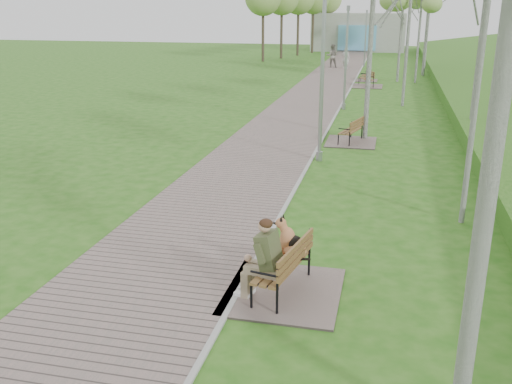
% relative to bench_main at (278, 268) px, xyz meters
% --- Properties ---
extents(ground, '(120.00, 120.00, 0.00)m').
position_rel_bench_main_xyz_m(ground, '(-0.68, 6.23, -0.49)').
color(ground, '#225A12').
rests_on(ground, ground).
extents(walkway, '(3.50, 67.00, 0.04)m').
position_rel_bench_main_xyz_m(walkway, '(-2.43, 27.73, -0.47)').
color(walkway, '#73645D').
rests_on(walkway, ground).
extents(kerb, '(0.10, 67.00, 0.05)m').
position_rel_bench_main_xyz_m(kerb, '(-0.68, 27.73, -0.47)').
color(kerb, '#999993').
rests_on(kerb, ground).
extents(building_north, '(10.00, 5.20, 4.00)m').
position_rel_bench_main_xyz_m(building_north, '(-2.18, 57.20, 1.50)').
color(building_north, '#9E9E99').
rests_on(building_north, ground).
extents(bench_main, '(2.00, 2.22, 1.74)m').
position_rel_bench_main_xyz_m(bench_main, '(0.00, 0.00, 0.00)').
color(bench_main, '#73645D').
rests_on(bench_main, ground).
extents(bench_second, '(1.81, 2.01, 1.11)m').
position_rel_bench_main_xyz_m(bench_second, '(0.37, 12.06, -0.29)').
color(bench_second, '#73645D').
rests_on(bench_second, ground).
extents(bench_third, '(1.95, 2.17, 1.20)m').
position_rel_bench_main_xyz_m(bench_third, '(0.18, 27.65, -0.27)').
color(bench_third, '#73645D').
rests_on(bench_third, ground).
extents(bench_far, '(1.53, 1.70, 0.94)m').
position_rel_bench_main_xyz_m(bench_far, '(-0.01, 30.55, -0.32)').
color(bench_far, '#73645D').
rests_on(bench_far, ground).
extents(lamp_post_near, '(0.21, 0.21, 5.35)m').
position_rel_bench_main_xyz_m(lamp_post_near, '(-0.43, 9.20, 2.01)').
color(lamp_post_near, gray).
rests_on(lamp_post_near, ground).
extents(lamp_post_second, '(0.19, 0.19, 4.84)m').
position_rel_bench_main_xyz_m(lamp_post_second, '(-0.48, 19.13, 1.77)').
color(lamp_post_second, gray).
rests_on(lamp_post_second, ground).
extents(lamp_post_third, '(0.17, 0.17, 4.48)m').
position_rel_bench_main_xyz_m(lamp_post_third, '(-0.59, 40.03, 1.60)').
color(lamp_post_third, gray).
rests_on(lamp_post_third, ground).
extents(pedestrian_near, '(0.71, 0.58, 1.67)m').
position_rel_bench_main_xyz_m(pedestrian_near, '(-1.93, 37.72, 0.34)').
color(pedestrian_near, beige).
rests_on(pedestrian_near, ground).
extents(pedestrian_far, '(0.98, 0.81, 1.86)m').
position_rel_bench_main_xyz_m(pedestrian_far, '(-3.10, 38.42, 0.44)').
color(pedestrian_far, gray).
rests_on(pedestrian_far, ground).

